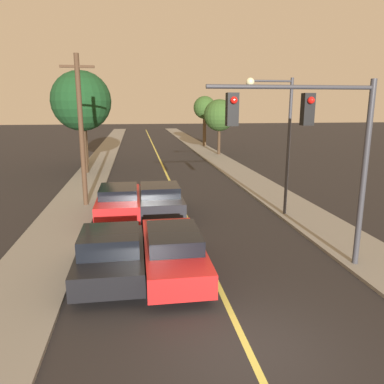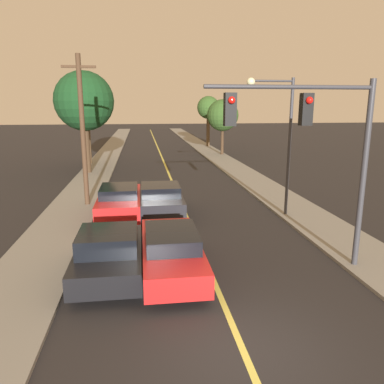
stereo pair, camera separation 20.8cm
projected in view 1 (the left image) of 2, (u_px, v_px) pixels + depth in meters
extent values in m
plane|color=black|center=(248.00, 351.00, 7.90)|extent=(200.00, 200.00, 0.00)
cube|color=black|center=(156.00, 151.00, 42.58)|extent=(8.45, 80.00, 0.01)
cube|color=#D1C14C|center=(156.00, 151.00, 42.57)|extent=(0.16, 76.00, 0.00)
cube|color=gray|center=(107.00, 151.00, 41.77)|extent=(2.50, 80.00, 0.12)
cube|color=gray|center=(203.00, 150.00, 43.35)|extent=(2.50, 80.00, 0.12)
cube|color=red|center=(173.00, 252.00, 11.47)|extent=(1.74, 4.91, 0.66)
cube|color=black|center=(174.00, 238.00, 11.15)|extent=(1.53, 2.21, 0.44)
cylinder|color=black|center=(145.00, 246.00, 12.89)|extent=(0.22, 0.65, 0.65)
cylinder|color=black|center=(192.00, 243.00, 13.13)|extent=(0.22, 0.65, 0.65)
cylinder|color=black|center=(148.00, 287.00, 9.95)|extent=(0.22, 0.65, 0.65)
cylinder|color=black|center=(209.00, 283.00, 10.19)|extent=(0.22, 0.65, 0.65)
cube|color=black|center=(160.00, 201.00, 17.55)|extent=(1.98, 4.21, 0.69)
cube|color=black|center=(160.00, 190.00, 17.25)|extent=(1.74, 1.89, 0.48)
cylinder|color=black|center=(139.00, 202.00, 18.74)|extent=(0.22, 0.64, 0.64)
cylinder|color=black|center=(177.00, 201.00, 19.02)|extent=(0.22, 0.64, 0.64)
cylinder|color=black|center=(140.00, 217.00, 16.23)|extent=(0.22, 0.64, 0.64)
cylinder|color=black|center=(183.00, 215.00, 16.50)|extent=(0.22, 0.64, 0.64)
cube|color=black|center=(111.00, 258.00, 11.14)|extent=(1.91, 4.03, 0.64)
cube|color=black|center=(110.00, 241.00, 10.85)|extent=(1.68, 1.82, 0.55)
cylinder|color=black|center=(86.00, 253.00, 12.28)|extent=(0.22, 0.63, 0.63)
cylinder|color=black|center=(142.00, 250.00, 12.54)|extent=(0.22, 0.63, 0.63)
cylinder|color=black|center=(74.00, 289.00, 9.87)|extent=(0.22, 0.63, 0.63)
cylinder|color=black|center=(143.00, 285.00, 10.13)|extent=(0.22, 0.63, 0.63)
cube|color=red|center=(119.00, 203.00, 16.94)|extent=(1.85, 4.58, 0.78)
cube|color=black|center=(118.00, 191.00, 16.62)|extent=(1.63, 2.06, 0.42)
cylinder|color=black|center=(102.00, 204.00, 18.27)|extent=(0.22, 0.66, 0.66)
cylinder|color=black|center=(139.00, 203.00, 18.52)|extent=(0.22, 0.66, 0.66)
cylinder|color=black|center=(97.00, 222.00, 15.53)|extent=(0.22, 0.66, 0.66)
cylinder|color=black|center=(139.00, 220.00, 15.79)|extent=(0.22, 0.66, 0.66)
cylinder|color=#333338|center=(364.00, 176.00, 11.36)|extent=(0.18, 0.18, 5.68)
cylinder|color=#333338|center=(292.00, 87.00, 10.42)|extent=(4.91, 0.12, 0.12)
cube|color=black|center=(308.00, 109.00, 10.63)|extent=(0.32, 0.28, 0.90)
sphere|color=red|center=(311.00, 100.00, 10.40)|extent=(0.20, 0.20, 0.20)
cube|color=black|center=(232.00, 109.00, 10.31)|extent=(0.32, 0.28, 0.90)
sphere|color=red|center=(234.00, 100.00, 10.08)|extent=(0.20, 0.20, 0.20)
cylinder|color=#333338|center=(288.00, 148.00, 16.81)|extent=(0.14, 0.14, 6.10)
cylinder|color=#333338|center=(271.00, 81.00, 16.02)|extent=(1.88, 0.09, 0.09)
sphere|color=beige|center=(250.00, 82.00, 15.90)|extent=(0.36, 0.36, 0.36)
cylinder|color=#422D1E|center=(81.00, 132.00, 18.26)|extent=(0.24, 0.24, 7.32)
cube|color=#422D1E|center=(77.00, 66.00, 17.57)|extent=(1.60, 0.12, 0.12)
cylinder|color=#4C3823|center=(86.00, 141.00, 31.99)|extent=(0.30, 0.30, 3.85)
sphere|color=#235628|center=(83.00, 104.00, 31.28)|extent=(3.47, 3.47, 3.47)
cylinder|color=#3D2B1C|center=(84.00, 148.00, 27.73)|extent=(0.43, 0.43, 3.74)
sphere|color=#143819|center=(81.00, 101.00, 26.97)|extent=(4.29, 4.29, 4.29)
cylinder|color=#3D2B1C|center=(219.00, 140.00, 38.40)|extent=(0.30, 0.30, 2.85)
sphere|color=#2D4C1E|center=(219.00, 115.00, 37.83)|extent=(3.18, 3.18, 3.18)
cylinder|color=#4C3823|center=(204.00, 131.00, 46.27)|extent=(0.41, 0.41, 3.72)
sphere|color=#2D4C1E|center=(205.00, 107.00, 45.63)|extent=(2.74, 2.74, 2.74)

